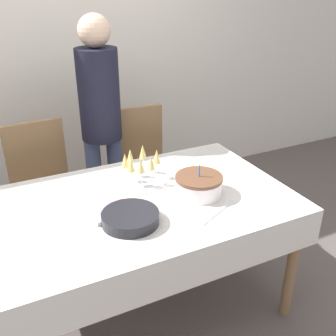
{
  "coord_description": "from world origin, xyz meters",
  "views": [
    {
      "loc": [
        -0.64,
        -1.68,
        1.8
      ],
      "look_at": [
        0.21,
        0.06,
        0.86
      ],
      "focal_mm": 42.0,
      "sensor_mm": 36.0,
      "label": 1
    }
  ],
  "objects_px": {
    "dining_chair_far_left": "(44,186)",
    "plate_stack_main": "(130,218)",
    "champagne_tray": "(140,167)",
    "birthday_cake": "(199,185)",
    "person_standing": "(100,112)",
    "dining_chair_far_right": "(143,166)"
  },
  "relations": [
    {
      "from": "dining_chair_far_left",
      "to": "champagne_tray",
      "type": "bearing_deg",
      "value": -52.88
    },
    {
      "from": "champagne_tray",
      "to": "plate_stack_main",
      "type": "height_order",
      "value": "champagne_tray"
    },
    {
      "from": "dining_chair_far_left",
      "to": "birthday_cake",
      "type": "xyz_separation_m",
      "value": [
        0.69,
        -0.89,
        0.28
      ]
    },
    {
      "from": "dining_chair_far_left",
      "to": "plate_stack_main",
      "type": "xyz_separation_m",
      "value": [
        0.26,
        -0.99,
        0.25
      ]
    },
    {
      "from": "dining_chair_far_left",
      "to": "dining_chair_far_right",
      "type": "height_order",
      "value": "same"
    },
    {
      "from": "birthday_cake",
      "to": "plate_stack_main",
      "type": "relative_size",
      "value": 0.92
    },
    {
      "from": "birthday_cake",
      "to": "plate_stack_main",
      "type": "height_order",
      "value": "birthday_cake"
    },
    {
      "from": "champagne_tray",
      "to": "person_standing",
      "type": "relative_size",
      "value": 0.2
    },
    {
      "from": "champagne_tray",
      "to": "birthday_cake",
      "type": "bearing_deg",
      "value": -50.71
    },
    {
      "from": "plate_stack_main",
      "to": "dining_chair_far_right",
      "type": "bearing_deg",
      "value": 64.5
    },
    {
      "from": "dining_chair_far_right",
      "to": "champagne_tray",
      "type": "relative_size",
      "value": 2.97
    },
    {
      "from": "dining_chair_far_right",
      "to": "person_standing",
      "type": "bearing_deg",
      "value": 172.66
    },
    {
      "from": "dining_chair_far_right",
      "to": "person_standing",
      "type": "distance_m",
      "value": 0.54
    },
    {
      "from": "dining_chair_far_right",
      "to": "person_standing",
      "type": "height_order",
      "value": "person_standing"
    },
    {
      "from": "plate_stack_main",
      "to": "person_standing",
      "type": "distance_m",
      "value": 1.07
    },
    {
      "from": "champagne_tray",
      "to": "dining_chair_far_left",
      "type": "bearing_deg",
      "value": 127.12
    },
    {
      "from": "plate_stack_main",
      "to": "person_standing",
      "type": "bearing_deg",
      "value": 79.63
    },
    {
      "from": "dining_chair_far_left",
      "to": "plate_stack_main",
      "type": "height_order",
      "value": "dining_chair_far_left"
    },
    {
      "from": "dining_chair_far_right",
      "to": "dining_chair_far_left",
      "type": "bearing_deg",
      "value": -179.99
    },
    {
      "from": "dining_chair_far_right",
      "to": "champagne_tray",
      "type": "distance_m",
      "value": 0.74
    },
    {
      "from": "dining_chair_far_right",
      "to": "person_standing",
      "type": "xyz_separation_m",
      "value": [
        -0.29,
        0.04,
        0.45
      ]
    },
    {
      "from": "birthday_cake",
      "to": "person_standing",
      "type": "distance_m",
      "value": 0.98
    }
  ]
}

